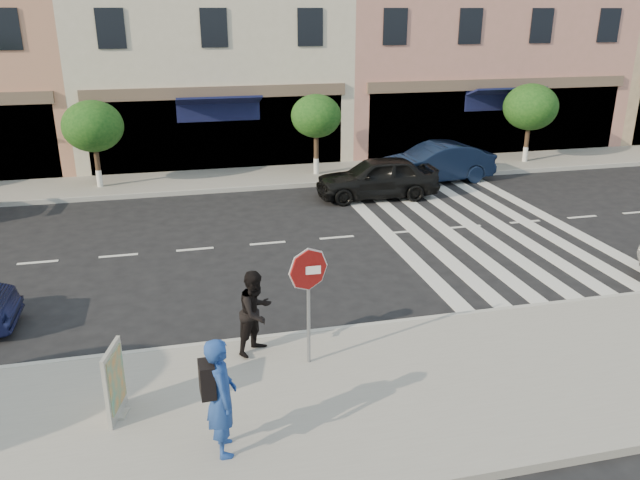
{
  "coord_description": "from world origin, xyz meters",
  "views": [
    {
      "loc": [
        -2.41,
        -12.18,
        6.12
      ],
      "look_at": [
        0.59,
        0.24,
        1.4
      ],
      "focal_mm": 35.0,
      "sensor_mm": 36.0,
      "label": 1
    }
  ],
  "objects_px": {
    "poster_board": "(115,383)",
    "car_far_right": "(435,163)",
    "car_far_mid": "(377,178)",
    "photographer": "(221,396)",
    "stop_sign": "(309,280)",
    "walker": "(256,312)"
  },
  "relations": [
    {
      "from": "walker",
      "to": "poster_board",
      "type": "distance_m",
      "value": 2.8
    },
    {
      "from": "stop_sign",
      "to": "car_far_mid",
      "type": "relative_size",
      "value": 0.53
    },
    {
      "from": "car_far_mid",
      "to": "walker",
      "type": "bearing_deg",
      "value": -27.8
    },
    {
      "from": "photographer",
      "to": "car_far_mid",
      "type": "height_order",
      "value": "photographer"
    },
    {
      "from": "poster_board",
      "to": "photographer",
      "type": "bearing_deg",
      "value": -24.35
    },
    {
      "from": "photographer",
      "to": "stop_sign",
      "type": "bearing_deg",
      "value": -42.78
    },
    {
      "from": "photographer",
      "to": "walker",
      "type": "relative_size",
      "value": 1.13
    },
    {
      "from": "photographer",
      "to": "poster_board",
      "type": "bearing_deg",
      "value": 48.64
    },
    {
      "from": "poster_board",
      "to": "car_far_right",
      "type": "relative_size",
      "value": 0.27
    },
    {
      "from": "stop_sign",
      "to": "car_far_right",
      "type": "height_order",
      "value": "stop_sign"
    },
    {
      "from": "car_far_mid",
      "to": "car_far_right",
      "type": "relative_size",
      "value": 0.95
    },
    {
      "from": "car_far_mid",
      "to": "photographer",
      "type": "bearing_deg",
      "value": -25.37
    },
    {
      "from": "stop_sign",
      "to": "car_far_right",
      "type": "distance_m",
      "value": 13.95
    },
    {
      "from": "stop_sign",
      "to": "walker",
      "type": "relative_size",
      "value": 1.38
    },
    {
      "from": "stop_sign",
      "to": "poster_board",
      "type": "distance_m",
      "value": 3.51
    },
    {
      "from": "walker",
      "to": "poster_board",
      "type": "bearing_deg",
      "value": 169.88
    },
    {
      "from": "stop_sign",
      "to": "photographer",
      "type": "height_order",
      "value": "stop_sign"
    },
    {
      "from": "walker",
      "to": "car_far_right",
      "type": "height_order",
      "value": "walker"
    },
    {
      "from": "walker",
      "to": "car_far_mid",
      "type": "distance_m",
      "value": 11.09
    },
    {
      "from": "car_far_mid",
      "to": "poster_board",
      "type": "bearing_deg",
      "value": -33.52
    },
    {
      "from": "photographer",
      "to": "walker",
      "type": "height_order",
      "value": "photographer"
    },
    {
      "from": "stop_sign",
      "to": "poster_board",
      "type": "height_order",
      "value": "stop_sign"
    }
  ]
}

